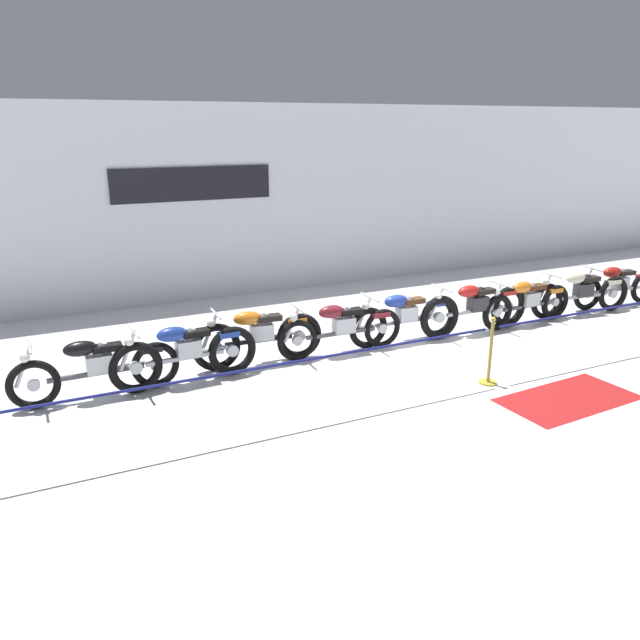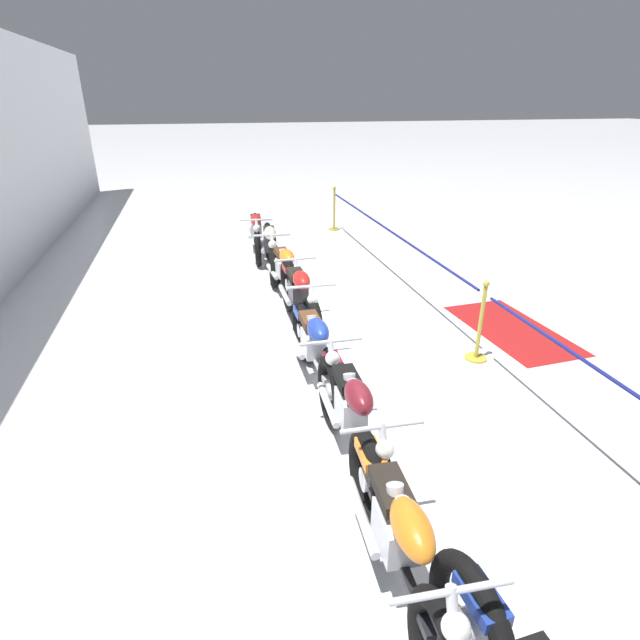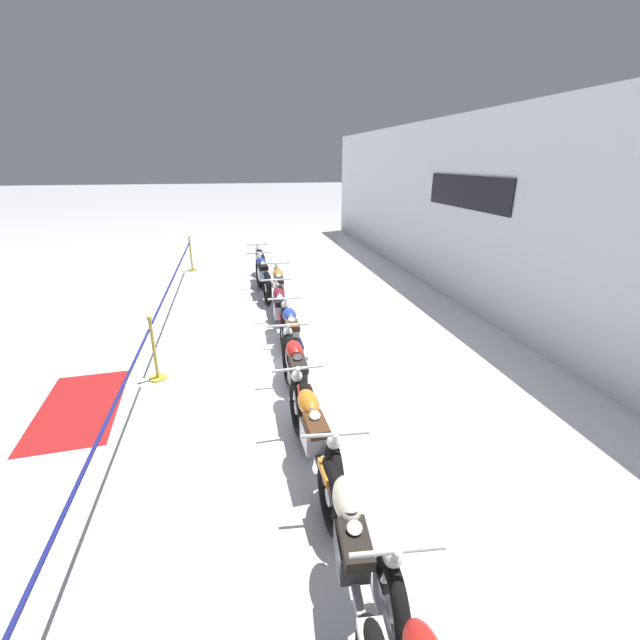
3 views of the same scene
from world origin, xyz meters
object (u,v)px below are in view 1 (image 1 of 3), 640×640
Objects in this scene: motorcycle_orange_2 at (258,336)px; motorcycle_orange_6 at (527,302)px; motorcycle_blue_1 at (185,353)px; motorcycle_blue_4 at (403,317)px; motorcycle_red_5 at (475,308)px; floor_banner at (568,399)px; motorcycle_cream_7 at (581,293)px; stanchion_mid_left at (490,361)px; motorcycle_black_0 at (95,367)px; motorcycle_maroon_3 at (340,328)px; motorcycle_red_8 at (617,286)px; stanchion_far_left at (397,352)px.

motorcycle_orange_6 is (5.45, -0.24, -0.03)m from motorcycle_orange_2.
motorcycle_blue_1 is 1.29m from motorcycle_orange_2.
motorcycle_blue_4 is 1.49m from motorcycle_red_5.
motorcycle_blue_4 is at bearing 101.21° from floor_banner.
stanchion_mid_left is (-4.04, -2.01, -0.11)m from motorcycle_cream_7.
motorcycle_orange_2 is at bearing 178.06° from motorcycle_blue_4.
motorcycle_maroon_3 is (3.96, 0.09, 0.00)m from motorcycle_black_0.
motorcycle_blue_1 is at bearing -168.32° from motorcycle_orange_2.
motorcycle_red_8 is at bearing 0.24° from motorcycle_maroon_3.
motorcycle_blue_4 is at bearing 1.51° from motorcycle_black_0.
motorcycle_blue_1 is 1.03× the size of motorcycle_blue_4.
motorcycle_orange_6 is at bearing -1.52° from motorcycle_maroon_3.
motorcycle_black_0 is 3.96m from motorcycle_maroon_3.
motorcycle_blue_4 is at bearing 1.98° from motorcycle_maroon_3.
stanchion_mid_left is (-5.21, -2.12, -0.10)m from motorcycle_red_8.
motorcycle_cream_7 is (5.48, -0.08, -0.00)m from motorcycle_maroon_3.
motorcycle_orange_2 is at bearing 176.97° from motorcycle_red_5.
motorcycle_blue_1 is 3.98m from motorcycle_blue_4.
motorcycle_red_8 is at bearing 22.18° from stanchion_mid_left.
motorcycle_red_5 is at bearing -178.32° from motorcycle_red_8.
stanchion_far_left reaches higher than motorcycle_maroon_3.
motorcycle_red_5 is at bearing 0.06° from motorcycle_black_0.
motorcycle_blue_1 is (1.27, -0.03, 0.01)m from motorcycle_black_0.
motorcycle_orange_6 is 0.92× the size of motorcycle_cream_7.
motorcycle_red_5 reaches higher than motorcycle_maroon_3.
motorcycle_red_8 reaches higher than floor_banner.
motorcycle_red_5 reaches higher than motorcycle_black_0.
motorcycle_black_0 reaches higher than motorcycle_orange_6.
stanchion_mid_left is at bearing -157.82° from motorcycle_red_8.
stanchion_mid_left reaches higher than motorcycle_red_8.
motorcycle_blue_1 is at bearing -177.57° from motorcycle_blue_4.
motorcycle_black_0 is at bearing -178.65° from motorcycle_maroon_3.
motorcycle_black_0 is 1.05× the size of motorcycle_red_8.
motorcycle_red_8 is at bearing 17.20° from stanchion_far_left.
stanchion_far_left is (-4.24, -1.99, 0.31)m from motorcycle_orange_6.
motorcycle_blue_4 reaches higher than floor_banner.
motorcycle_orange_2 is 5.46m from motorcycle_orange_6.
motorcycle_red_5 is (6.73, 0.01, 0.02)m from motorcycle_black_0.
stanchion_mid_left reaches higher than motorcycle_red_5.
motorcycle_orange_2 reaches higher than motorcycle_cream_7.
motorcycle_red_8 is (2.63, 0.13, 0.00)m from motorcycle_orange_6.
motorcycle_orange_2 is at bearing 134.39° from floor_banner.
motorcycle_orange_6 is at bearing 0.15° from motorcycle_blue_1.
motorcycle_black_0 is 5.25m from motorcycle_blue_4.
stanchion_far_left is at bearing 180.00° from stanchion_mid_left.
motorcycle_maroon_3 is 0.95× the size of motorcycle_red_5.
stanchion_far_left is at bearing -61.46° from motorcycle_orange_2.
motorcycle_orange_2 is at bearing 177.44° from motorcycle_orange_6.
motorcycle_black_0 is 2.24× the size of stanchion_mid_left.
motorcycle_cream_7 is (4.19, -0.13, -0.00)m from motorcycle_blue_4.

